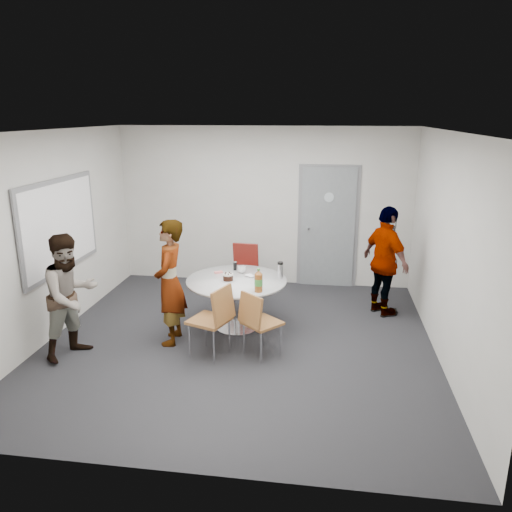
% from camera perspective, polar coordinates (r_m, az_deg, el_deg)
% --- Properties ---
extents(floor, '(5.00, 5.00, 0.00)m').
position_cam_1_polar(floor, '(6.65, -1.94, -9.83)').
color(floor, black).
rests_on(floor, ground).
extents(ceiling, '(5.00, 5.00, 0.00)m').
position_cam_1_polar(ceiling, '(5.99, -2.19, 14.09)').
color(ceiling, silver).
rests_on(ceiling, wall_back).
extents(wall_back, '(5.00, 0.00, 5.00)m').
position_cam_1_polar(wall_back, '(8.60, 0.92, 5.65)').
color(wall_back, silver).
rests_on(wall_back, floor).
extents(wall_left, '(0.00, 5.00, 5.00)m').
position_cam_1_polar(wall_left, '(7.06, -22.46, 2.11)').
color(wall_left, silver).
rests_on(wall_left, floor).
extents(wall_right, '(0.00, 5.00, 5.00)m').
position_cam_1_polar(wall_right, '(6.25, 21.11, 0.56)').
color(wall_right, silver).
rests_on(wall_right, floor).
extents(wall_front, '(5.00, 0.00, 5.00)m').
position_cam_1_polar(wall_front, '(3.88, -8.68, -7.77)').
color(wall_front, silver).
rests_on(wall_front, floor).
extents(door, '(1.02, 0.17, 2.12)m').
position_cam_1_polar(door, '(8.58, 8.21, 3.25)').
color(door, slate).
rests_on(door, wall_back).
extents(whiteboard, '(0.04, 1.90, 1.25)m').
position_cam_1_polar(whiteboard, '(7.19, -21.48, 3.27)').
color(whiteboard, slate).
rests_on(whiteboard, wall_left).
extents(table, '(1.37, 1.37, 1.02)m').
position_cam_1_polar(table, '(6.83, -2.04, -3.52)').
color(table, silver).
rests_on(table, floor).
extents(chair_near_left, '(0.59, 0.56, 0.91)m').
position_cam_1_polar(chair_near_left, '(6.07, -4.67, -6.71)').
color(chair_near_left, brown).
rests_on(chair_near_left, floor).
extents(chair_near_right, '(0.58, 0.58, 0.84)m').
position_cam_1_polar(chair_near_right, '(6.08, 0.13, -7.16)').
color(chair_near_right, brown).
rests_on(chair_near_right, floor).
extents(chair_far, '(0.46, 0.50, 0.90)m').
position_cam_1_polar(chair_far, '(7.95, -1.37, -1.17)').
color(chair_far, maroon).
rests_on(chair_far, floor).
extents(person_main, '(0.44, 0.63, 1.64)m').
position_cam_1_polar(person_main, '(6.47, -9.82, -3.00)').
color(person_main, '#A5C6EA').
rests_on(person_main, floor).
extents(person_left, '(0.86, 0.93, 1.55)m').
position_cam_1_polar(person_left, '(6.44, -20.41, -4.32)').
color(person_left, white).
rests_on(person_left, floor).
extents(person_right, '(0.84, 1.02, 1.63)m').
position_cam_1_polar(person_right, '(7.51, 14.58, -0.63)').
color(person_right, black).
rests_on(person_right, floor).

